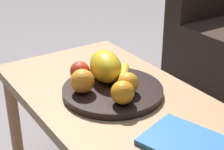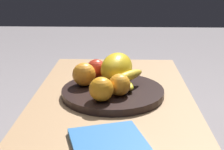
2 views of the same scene
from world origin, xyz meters
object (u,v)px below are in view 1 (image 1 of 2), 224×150
object	(u,v)px
melon_large_front	(105,66)
orange_right	(128,83)
fruit_bowl	(112,91)
orange_front	(123,93)
apple_front	(80,71)
orange_left	(82,81)
coffee_table	(120,112)
magazine	(190,144)
banana_bunch	(120,76)

from	to	relation	value
melon_large_front	orange_right	size ratio (longest dim) A/B	2.28
fruit_bowl	orange_front	distance (m)	0.12
orange_front	apple_front	distance (m)	0.22
melon_large_front	orange_left	distance (m)	0.12
coffee_table	melon_large_front	distance (m)	0.17
melon_large_front	orange_right	xyz separation A→B (m)	(0.12, 0.01, -0.02)
orange_right	coffee_table	bearing A→B (deg)	-119.58
coffee_table	magazine	distance (m)	0.33
orange_front	orange_right	xyz separation A→B (m)	(-0.05, 0.06, -0.00)
melon_large_front	orange_left	size ratio (longest dim) A/B	2.00
orange_front	magazine	distance (m)	0.27
apple_front	banana_bunch	bearing A→B (deg)	48.78
orange_left	orange_right	distance (m)	0.15
coffee_table	orange_front	xyz separation A→B (m)	(0.06, -0.03, 0.12)
fruit_bowl	melon_large_front	bearing A→B (deg)	167.13
apple_front	orange_right	bearing A→B (deg)	27.73
coffee_table	orange_right	distance (m)	0.12
apple_front	melon_large_front	bearing A→B (deg)	58.62
orange_left	melon_large_front	bearing A→B (deg)	106.94
coffee_table	orange_right	bearing A→B (deg)	60.42
orange_front	orange_right	bearing A→B (deg)	130.70
magazine	orange_front	bearing A→B (deg)	172.18
orange_left	banana_bunch	world-z (taller)	orange_left
coffee_table	melon_large_front	size ratio (longest dim) A/B	6.21
fruit_bowl	coffee_table	bearing A→B (deg)	3.58
coffee_table	banana_bunch	distance (m)	0.13
fruit_bowl	orange_left	xyz separation A→B (m)	(-0.03, -0.10, 0.05)
orange_left	banana_bunch	distance (m)	0.15
coffee_table	banana_bunch	world-z (taller)	banana_bunch
fruit_bowl	apple_front	world-z (taller)	apple_front
coffee_table	magazine	xyz separation A→B (m)	(0.33, 0.01, 0.06)
orange_left	orange_right	size ratio (longest dim) A/B	1.14
orange_right	magazine	world-z (taller)	orange_right
coffee_table	orange_front	size ratio (longest dim) A/B	13.30
melon_large_front	banana_bunch	xyz separation A→B (m)	(0.05, 0.03, -0.03)
melon_large_front	orange_front	size ratio (longest dim) A/B	2.14
fruit_bowl	orange_right	bearing A→B (deg)	24.47
melon_large_front	orange_left	world-z (taller)	melon_large_front
melon_large_front	orange_front	bearing A→B (deg)	-14.66
orange_left	banana_bunch	xyz separation A→B (m)	(0.01, 0.14, -0.02)
orange_left	fruit_bowl	bearing A→B (deg)	73.12
apple_front	magazine	distance (m)	0.49
fruit_bowl	orange_right	distance (m)	0.08
melon_large_front	coffee_table	bearing A→B (deg)	-6.28
orange_right	orange_front	bearing A→B (deg)	-49.30
orange_front	orange_left	distance (m)	0.15
orange_front	melon_large_front	bearing A→B (deg)	165.34
orange_front	magazine	xyz separation A→B (m)	(0.26, 0.04, -0.06)
melon_large_front	apple_front	world-z (taller)	melon_large_front
coffee_table	apple_front	world-z (taller)	apple_front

